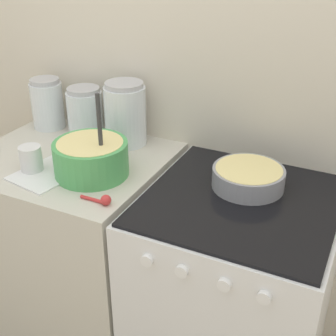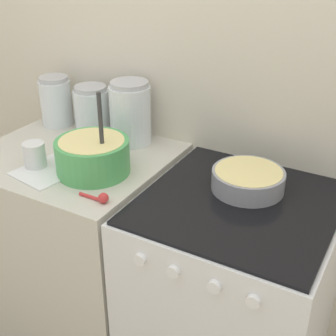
# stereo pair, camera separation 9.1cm
# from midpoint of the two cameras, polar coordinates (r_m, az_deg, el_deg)

# --- Properties ---
(wall_back) EXTENTS (4.52, 0.05, 2.40)m
(wall_back) POSITION_cam_midpoint_polar(r_m,az_deg,el_deg) (1.90, 1.52, 11.75)
(wall_back) COLOR beige
(wall_back) RESTS_ON ground_plane
(countertop_cabinet) EXTENTS (0.76, 0.66, 0.89)m
(countertop_cabinet) POSITION_cam_midpoint_polar(r_m,az_deg,el_deg) (2.15, -12.23, -9.45)
(countertop_cabinet) COLOR beige
(countertop_cabinet) RESTS_ON ground_plane
(stove) EXTENTS (0.66, 0.68, 0.89)m
(stove) POSITION_cam_midpoint_polar(r_m,az_deg,el_deg) (1.87, 6.48, -15.54)
(stove) COLOR silver
(stove) RESTS_ON ground_plane
(mixing_bowl) EXTENTS (0.27, 0.27, 0.32)m
(mixing_bowl) POSITION_cam_midpoint_polar(r_m,az_deg,el_deg) (1.74, -10.86, 1.40)
(mixing_bowl) COLOR #4CA559
(mixing_bowl) RESTS_ON countertop_cabinet
(baking_pan) EXTENTS (0.25, 0.25, 0.07)m
(baking_pan) POSITION_cam_midpoint_polar(r_m,az_deg,el_deg) (1.65, 8.21, -1.13)
(baking_pan) COLOR gray
(baking_pan) RESTS_ON stove
(storage_jar_left) EXTENTS (0.14, 0.14, 0.22)m
(storage_jar_left) POSITION_cam_midpoint_polar(r_m,az_deg,el_deg) (2.20, -15.62, 7.19)
(storage_jar_left) COLOR silver
(storage_jar_left) RESTS_ON countertop_cabinet
(storage_jar_middle) EXTENTS (0.15, 0.15, 0.21)m
(storage_jar_middle) POSITION_cam_midpoint_polar(r_m,az_deg,el_deg) (2.08, -11.30, 6.34)
(storage_jar_middle) COLOR silver
(storage_jar_middle) RESTS_ON countertop_cabinet
(storage_jar_right) EXTENTS (0.17, 0.17, 0.26)m
(storage_jar_right) POSITION_cam_midpoint_polar(r_m,az_deg,el_deg) (1.96, -6.54, 6.09)
(storage_jar_right) COLOR silver
(storage_jar_right) RESTS_ON countertop_cabinet
(tin_can) EXTENTS (0.08, 0.08, 0.10)m
(tin_can) POSITION_cam_midpoint_polar(r_m,az_deg,el_deg) (1.82, -17.75, 1.04)
(tin_can) COLOR silver
(tin_can) RESTS_ON countertop_cabinet
(recipe_page) EXTENTS (0.24, 0.28, 0.01)m
(recipe_page) POSITION_cam_midpoint_polar(r_m,az_deg,el_deg) (1.81, -15.82, -0.62)
(recipe_page) COLOR white
(recipe_page) RESTS_ON countertop_cabinet
(measuring_spoon) EXTENTS (0.12, 0.04, 0.04)m
(measuring_spoon) POSITION_cam_midpoint_polar(r_m,az_deg,el_deg) (1.57, -9.60, -3.88)
(measuring_spoon) COLOR red
(measuring_spoon) RESTS_ON countertop_cabinet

